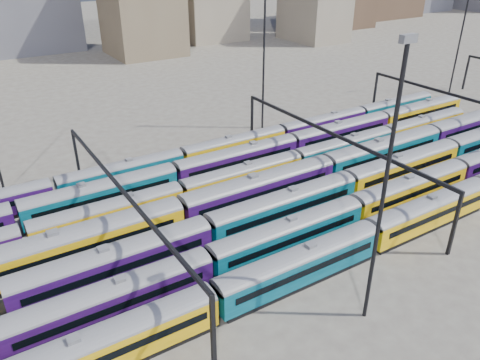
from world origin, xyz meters
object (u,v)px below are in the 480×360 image
rake_0 (479,188)px  rake_2 (207,230)px  mast_2 (385,183)px  rake_1 (410,187)px

rake_0 → rake_2: rake_2 is taller
rake_2 → mast_2: mast_2 is taller
rake_0 → rake_1: (-7.43, 5.00, 0.03)m
rake_2 → mast_2: bearing=-66.4°
rake_1 → rake_2: rake_2 is taller
rake_2 → mast_2: size_ratio=4.95×
rake_2 → mast_2: 21.68m
mast_2 → rake_0: bearing=14.3°
rake_0 → rake_2: 36.35m
rake_1 → rake_2: bearing=169.7°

